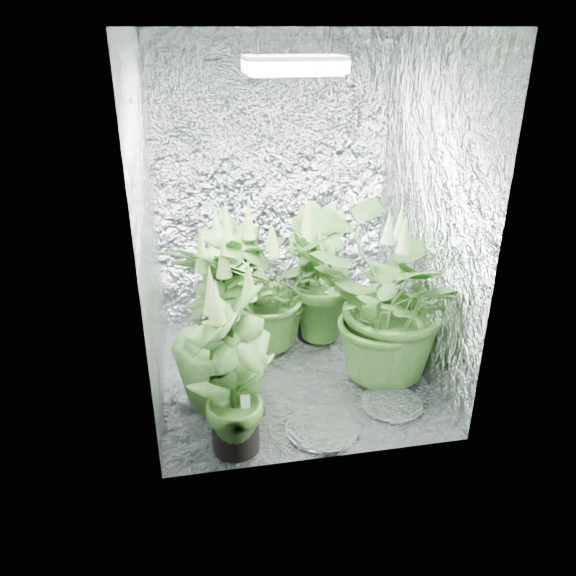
# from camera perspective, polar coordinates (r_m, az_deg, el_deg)

# --- Properties ---
(ground) EXTENTS (1.60, 1.60, 0.00)m
(ground) POSITION_cam_1_polar(r_m,az_deg,el_deg) (3.62, 0.47, -8.52)
(ground) COLOR silver
(ground) RESTS_ON ground
(walls) EXTENTS (1.62, 1.62, 2.00)m
(walls) POSITION_cam_1_polar(r_m,az_deg,el_deg) (3.18, 0.53, 6.68)
(walls) COLOR silver
(walls) RESTS_ON ground
(ceiling) EXTENTS (1.60, 1.60, 0.01)m
(ceiling) POSITION_cam_1_polar(r_m,az_deg,el_deg) (3.02, 0.61, 25.02)
(ceiling) COLOR silver
(ceiling) RESTS_ON walls
(grow_lamp) EXTENTS (0.50, 0.30, 0.22)m
(grow_lamp) POSITION_cam_1_polar(r_m,az_deg,el_deg) (3.02, 0.60, 21.72)
(grow_lamp) COLOR gray
(grow_lamp) RESTS_ON ceiling
(plant_a) EXTENTS (0.94, 0.94, 0.88)m
(plant_a) POSITION_cam_1_polar(r_m,az_deg,el_deg) (3.71, -1.85, -0.27)
(plant_a) COLOR black
(plant_a) RESTS_ON ground
(plant_b) EXTENTS (0.66, 0.66, 0.99)m
(plant_b) POSITION_cam_1_polar(r_m,az_deg,el_deg) (3.79, -5.23, 0.71)
(plant_b) COLOR black
(plant_b) RESTS_ON ground
(plant_c) EXTENTS (0.68, 0.68, 1.00)m
(plant_c) POSITION_cam_1_polar(r_m,az_deg,el_deg) (3.81, 2.95, 1.12)
(plant_c) COLOR black
(plant_c) RESTS_ON ground
(plant_d) EXTENTS (0.76, 0.76, 1.08)m
(plant_d) POSITION_cam_1_polar(r_m,az_deg,el_deg) (3.09, -6.81, -4.10)
(plant_d) COLOR black
(plant_d) RESTS_ON ground
(plant_e) EXTENTS (1.07, 1.07, 1.11)m
(plant_e) POSITION_cam_1_polar(r_m,az_deg,el_deg) (3.35, 10.23, -1.39)
(plant_e) COLOR black
(plant_e) RESTS_ON ground
(plant_f) EXTENTS (0.64, 0.64, 1.02)m
(plant_f) POSITION_cam_1_polar(r_m,az_deg,el_deg) (2.78, -5.62, -8.38)
(plant_f) COLOR black
(plant_f) RESTS_ON ground
(circulation_fan) EXTENTS (0.17, 0.27, 0.32)m
(circulation_fan) POSITION_cam_1_polar(r_m,az_deg,el_deg) (4.22, 7.15, -1.40)
(circulation_fan) COLOR black
(circulation_fan) RESTS_ON ground
(plant_label) EXTENTS (0.05, 0.02, 0.07)m
(plant_label) POSITION_cam_1_polar(r_m,az_deg,el_deg) (2.86, -4.36, -11.47)
(plant_label) COLOR white
(plant_label) RESTS_ON plant_f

